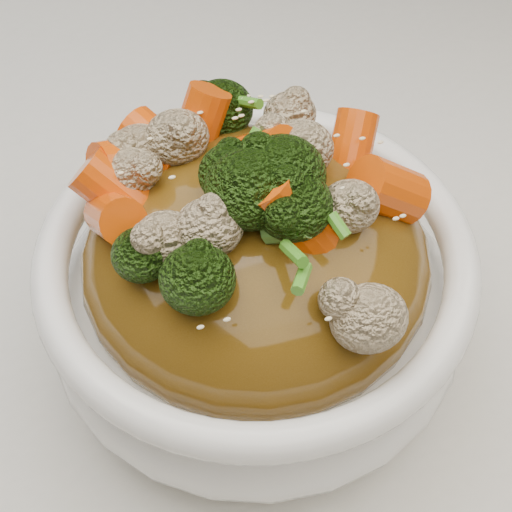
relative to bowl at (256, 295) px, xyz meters
name	(u,v)px	position (x,y,z in m)	size (l,w,h in m)	color
tablecloth	(261,332)	(0.01, 0.02, -0.06)	(1.20, 0.80, 0.04)	silver
bowl	(256,295)	(0.00, 0.00, 0.00)	(0.20, 0.20, 0.08)	white
sauce_base	(256,260)	(0.00, 0.00, 0.03)	(0.16, 0.16, 0.09)	#5D3E10
carrots	(256,169)	(0.00, 0.00, 0.09)	(0.16, 0.16, 0.05)	#E04D07
broccoli	(256,171)	(0.00, 0.00, 0.09)	(0.16, 0.16, 0.04)	black
cauliflower	(256,174)	(0.00, 0.00, 0.08)	(0.16, 0.16, 0.03)	tan
scallions	(256,168)	(0.00, 0.00, 0.09)	(0.12, 0.12, 0.02)	#449021
sesame_seeds	(256,168)	(0.00, 0.00, 0.09)	(0.15, 0.15, 0.01)	beige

